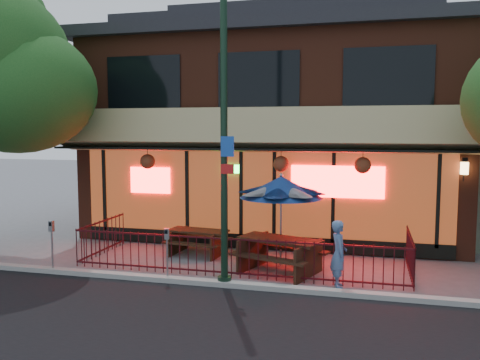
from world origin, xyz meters
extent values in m
plane|color=gray|center=(0.00, 0.00, 0.00)|extent=(80.00, 80.00, 0.00)
cube|color=#999993|center=(0.00, -0.50, 0.06)|extent=(80.00, 0.25, 0.12)
cube|color=#602A1B|center=(0.00, 7.20, 3.25)|extent=(12.00, 8.00, 6.50)
cube|color=#59230F|center=(0.00, 3.18, 1.65)|extent=(11.00, 0.06, 2.60)
cube|color=#FF0C0C|center=(2.30, 3.10, 2.10)|extent=(2.60, 0.04, 0.90)
cube|color=#FF0C0C|center=(-3.40, 3.10, 2.00)|extent=(1.30, 0.04, 0.80)
cube|color=tan|center=(0.00, 2.70, 3.55)|extent=(12.20, 1.33, 1.26)
cube|color=black|center=(-3.60, 3.18, 5.00)|extent=(2.40, 0.06, 1.60)
cube|color=black|center=(0.00, 3.18, 5.00)|extent=(2.40, 0.06, 1.60)
cube|color=black|center=(3.60, 3.18, 5.00)|extent=(2.40, 0.06, 1.60)
cube|color=black|center=(0.00, 3.15, 0.25)|extent=(11.00, 0.12, 0.40)
cube|color=#FFC672|center=(5.60, 3.02, 2.55)|extent=(0.18, 0.18, 0.32)
cube|color=#3E0D13|center=(0.00, 0.20, 0.95)|extent=(8.40, 0.04, 0.04)
cube|color=#3E0D13|center=(0.00, 0.20, 0.12)|extent=(8.40, 0.04, 0.04)
cube|color=#3E0D13|center=(-4.20, 1.50, 0.95)|extent=(0.04, 2.60, 0.04)
cube|color=#3E0D13|center=(4.20, 1.50, 0.95)|extent=(0.04, 2.60, 0.04)
cylinder|color=#3E0D13|center=(0.00, 0.20, 0.50)|extent=(0.02, 0.02, 1.00)
cylinder|color=black|center=(0.00, -0.40, 3.50)|extent=(0.16, 0.16, 7.00)
cylinder|color=black|center=(0.00, -0.40, 0.10)|extent=(0.32, 0.32, 0.20)
cube|color=#194CB2|center=(0.12, -0.55, 3.20)|extent=(0.30, 0.02, 0.45)
cube|color=red|center=(0.12, -0.55, 2.70)|extent=(0.30, 0.02, 0.22)
cube|color=#312012|center=(-2.17, 2.22, 0.34)|extent=(0.18, 1.21, 0.69)
cube|color=#312012|center=(-0.87, 2.08, 0.34)|extent=(0.18, 1.21, 0.69)
cube|color=#312012|center=(-1.52, 2.15, 0.69)|extent=(1.74, 0.87, 0.06)
cube|color=#312012|center=(-1.57, 1.64, 0.41)|extent=(1.69, 0.43, 0.05)
cube|color=#312012|center=(-1.46, 2.66, 0.41)|extent=(1.69, 0.43, 0.05)
cube|color=#371F13|center=(0.31, 1.17, 0.42)|extent=(0.54, 1.41, 0.84)
cube|color=#371F13|center=(1.81, 0.66, 0.42)|extent=(0.54, 1.41, 0.84)
cube|color=#371F13|center=(1.06, 0.92, 0.84)|extent=(2.20, 1.47, 0.07)
cube|color=#371F13|center=(0.86, 0.33, 0.50)|extent=(2.03, 0.96, 0.06)
cube|color=#371F13|center=(1.26, 1.50, 0.50)|extent=(2.03, 0.96, 0.06)
cylinder|color=gray|center=(0.98, 1.51, 1.12)|extent=(0.05, 0.05, 2.24)
cone|color=navy|center=(0.98, 1.51, 2.09)|extent=(2.14, 2.14, 0.56)
sphere|color=gray|center=(0.98, 1.51, 2.40)|extent=(0.10, 0.10, 0.10)
imported|color=#4F6F9E|center=(2.55, 0.10, 0.77)|extent=(0.48, 0.63, 1.54)
cylinder|color=gray|center=(-1.41, -0.40, 0.51)|extent=(0.05, 0.05, 1.02)
cube|color=gray|center=(-1.41, -0.40, 1.13)|extent=(0.13, 0.12, 0.26)
cube|color=black|center=(-1.41, -0.45, 1.18)|extent=(0.07, 0.02, 0.09)
cylinder|color=#94979C|center=(-4.45, -0.48, 0.53)|extent=(0.05, 0.05, 1.06)
cube|color=#94979C|center=(-4.45, -0.48, 1.18)|extent=(0.12, 0.10, 0.27)
cube|color=black|center=(-4.45, -0.53, 1.24)|extent=(0.08, 0.01, 0.10)
camera|label=1|loc=(3.17, -11.35, 3.60)|focal=38.00mm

